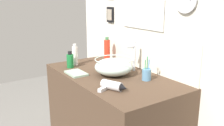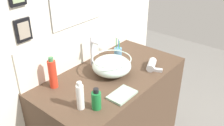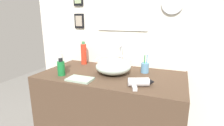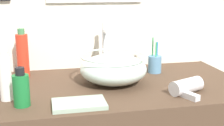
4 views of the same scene
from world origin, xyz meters
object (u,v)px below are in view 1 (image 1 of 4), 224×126
at_px(soap_dispenser, 107,50).
at_px(faucet, 133,55).
at_px(toothbrush_cup, 147,74).
at_px(shampoo_bottle, 70,60).
at_px(hair_drier, 113,86).
at_px(glass_bowl_sink, 114,66).
at_px(hand_towel, 76,73).
at_px(spray_bottle, 75,55).

bearing_deg(soap_dispenser, faucet, 0.22).
bearing_deg(toothbrush_cup, shampoo_bottle, -152.55).
height_order(hair_drier, toothbrush_cup, toothbrush_cup).
bearing_deg(glass_bowl_sink, toothbrush_cup, 28.36).
bearing_deg(toothbrush_cup, faucet, 164.45).
distance_m(toothbrush_cup, hand_towel, 0.58).
distance_m(hair_drier, spray_bottle, 0.75).
distance_m(glass_bowl_sink, toothbrush_cup, 0.29).
bearing_deg(shampoo_bottle, hair_drier, 0.22).
xyz_separation_m(soap_dispenser, hand_towel, (0.23, -0.45, -0.10)).
relative_size(toothbrush_cup, shampoo_bottle, 1.35).
bearing_deg(faucet, hand_towel, -112.48).
height_order(faucet, shampoo_bottle, faucet).
height_order(glass_bowl_sink, hair_drier, glass_bowl_sink).
height_order(faucet, toothbrush_cup, faucet).
distance_m(faucet, spray_bottle, 0.57).
bearing_deg(toothbrush_cup, glass_bowl_sink, -151.64).
xyz_separation_m(glass_bowl_sink, hand_towel, (-0.19, -0.25, -0.06)).
relative_size(glass_bowl_sink, toothbrush_cup, 1.52).
bearing_deg(glass_bowl_sink, soap_dispenser, 153.82).
relative_size(faucet, soap_dispenser, 1.07).
xyz_separation_m(glass_bowl_sink, hair_drier, (0.28, -0.20, -0.04)).
distance_m(faucet, soap_dispenser, 0.42).
xyz_separation_m(soap_dispenser, spray_bottle, (-0.05, -0.33, -0.02)).
bearing_deg(hair_drier, toothbrush_cup, 95.76).
bearing_deg(toothbrush_cup, soap_dispenser, 174.15).
distance_m(shampoo_bottle, hand_towel, 0.22).
bearing_deg(glass_bowl_sink, spray_bottle, -165.08).
distance_m(glass_bowl_sink, hair_drier, 0.35).
distance_m(faucet, hair_drier, 0.51).
height_order(faucet, spray_bottle, faucet).
xyz_separation_m(faucet, shampoo_bottle, (-0.40, -0.41, -0.08)).
height_order(spray_bottle, hand_towel, spray_bottle).
distance_m(hair_drier, shampoo_bottle, 0.68).
height_order(glass_bowl_sink, soap_dispenser, soap_dispenser).
relative_size(shampoo_bottle, hand_towel, 0.75).
bearing_deg(faucet, shampoo_bottle, -134.39).
bearing_deg(hair_drier, faucet, 125.14).
height_order(toothbrush_cup, hand_towel, toothbrush_cup).
xyz_separation_m(faucet, spray_bottle, (-0.46, -0.33, -0.05)).
bearing_deg(shampoo_bottle, hand_towel, -12.24).
bearing_deg(glass_bowl_sink, shampoo_bottle, -153.14).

